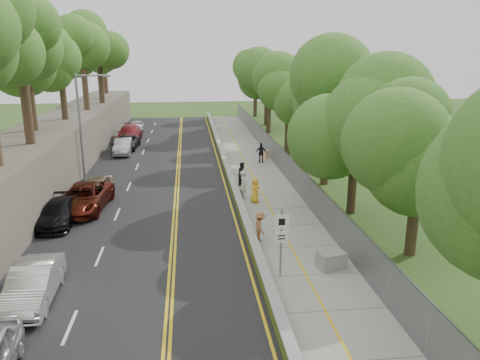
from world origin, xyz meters
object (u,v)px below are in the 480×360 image
at_px(car_1, 33,284).
at_px(car_2, 84,198).
at_px(streetlight, 83,120).
at_px(concrete_block, 331,260).
at_px(construction_barrel, 266,154).
at_px(person_far, 261,153).
at_px(signpost, 281,236).
at_px(painter_0, 255,190).

distance_m(car_1, car_2, 11.05).
bearing_deg(streetlight, concrete_block, -49.67).
bearing_deg(car_2, concrete_block, -31.36).
distance_m(streetlight, car_2, 8.00).
xyz_separation_m(construction_barrel, car_1, (-13.15, -23.76, 0.32)).
relative_size(streetlight, concrete_block, 6.87).
height_order(streetlight, person_far, streetlight).
height_order(concrete_block, car_1, car_1).
xyz_separation_m(construction_barrel, car_2, (-13.46, -12.71, 0.37)).
bearing_deg(signpost, person_far, 83.37).
bearing_deg(person_far, concrete_block, 109.06).
bearing_deg(construction_barrel, car_2, -136.64).
xyz_separation_m(car_2, painter_0, (10.69, 0.32, 0.04)).
relative_size(streetlight, car_1, 1.77).
xyz_separation_m(signpost, person_far, (2.48, 21.33, -1.04)).
relative_size(concrete_block, car_2, 0.20).
height_order(streetlight, signpost, streetlight).
xyz_separation_m(streetlight, person_far, (13.99, 4.32, -3.72)).
bearing_deg(concrete_block, person_far, 89.92).
distance_m(painter_0, person_far, 11.14).
xyz_separation_m(signpost, construction_barrel, (3.10, 22.79, -1.50)).
height_order(signpost, painter_0, signpost).
relative_size(construction_barrel, painter_0, 0.50).
height_order(streetlight, car_2, streetlight).
relative_size(signpost, person_far, 1.79).
bearing_deg(car_2, person_far, 46.48).
height_order(signpost, person_far, signpost).
distance_m(construction_barrel, concrete_block, 22.23).
distance_m(streetlight, painter_0, 14.09).
height_order(construction_barrel, person_far, person_far).
relative_size(car_1, person_far, 2.60).
distance_m(streetlight, concrete_block, 21.98).
bearing_deg(streetlight, car_2, -80.52).
bearing_deg(signpost, streetlight, 124.08).
bearing_deg(streetlight, signpost, -55.92).
bearing_deg(signpost, concrete_block, 13.07).
height_order(car_2, person_far, person_far).
height_order(concrete_block, car_2, car_2).
bearing_deg(concrete_block, car_1, -172.98).
bearing_deg(construction_barrel, person_far, -113.18).
xyz_separation_m(concrete_block, person_far, (0.03, 20.76, 0.48)).
bearing_deg(painter_0, streetlight, 44.31).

